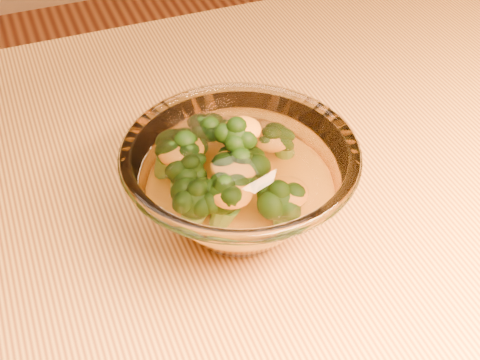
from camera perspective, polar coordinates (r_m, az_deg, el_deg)
name	(u,v)px	position (r m, az deg, el deg)	size (l,w,h in m)	color
table	(322,264)	(0.72, 7.02, -7.15)	(1.20, 0.80, 0.75)	gold
glass_bowl	(240,184)	(0.59, 0.00, -0.32)	(0.21, 0.21, 0.09)	white
cheese_sauce	(240,200)	(0.60, 0.00, -1.68)	(0.12, 0.12, 0.03)	orange
broccoli_heap	(224,171)	(0.58, -1.33, 0.78)	(0.13, 0.14, 0.07)	black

